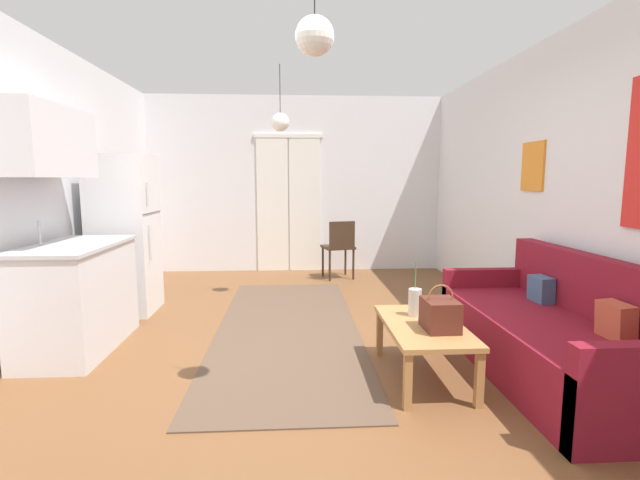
{
  "coord_description": "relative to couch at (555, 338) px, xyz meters",
  "views": [
    {
      "loc": [
        -0.05,
        -3.38,
        1.44
      ],
      "look_at": [
        0.21,
        1.0,
        0.85
      ],
      "focal_mm": 25.49,
      "sensor_mm": 36.0,
      "label": 1
    }
  ],
  "objects": [
    {
      "name": "wall_right",
      "position": [
        0.46,
        0.28,
        1.08
      ],
      "size": [
        0.12,
        7.78,
        2.72
      ],
      "color": "silver",
      "rests_on": "ground_plane"
    },
    {
      "name": "refrigerator",
      "position": [
        -3.73,
        1.88,
        0.56
      ],
      "size": [
        0.62,
        0.63,
        1.7
      ],
      "color": "white",
      "rests_on": "ground_plane"
    },
    {
      "name": "pendant_lamp_near",
      "position": [
        -1.79,
        -0.45,
        1.95
      ],
      "size": [
        0.22,
        0.22,
        0.6
      ],
      "color": "black"
    },
    {
      "name": "wall_back",
      "position": [
        -1.87,
        4.13,
        1.07
      ],
      "size": [
        4.76,
        0.13,
        2.72
      ],
      "color": "silver",
      "rests_on": "ground_plane"
    },
    {
      "name": "bamboo_vase",
      "position": [
        -0.99,
        0.22,
        0.23
      ],
      "size": [
        0.1,
        0.1,
        0.43
      ],
      "color": "beige",
      "rests_on": "coffee_table"
    },
    {
      "name": "handbag",
      "position": [
        -0.9,
        -0.11,
        0.23
      ],
      "size": [
        0.23,
        0.28,
        0.32
      ],
      "color": "#512319",
      "rests_on": "coffee_table"
    },
    {
      "name": "pendant_lamp_far",
      "position": [
        -2.05,
        2.21,
        1.8
      ],
      "size": [
        0.21,
        0.21,
        0.74
      ],
      "color": "black"
    },
    {
      "name": "accent_chair",
      "position": [
        -1.24,
        3.4,
        0.21
      ],
      "size": [
        0.5,
        0.49,
        0.85
      ],
      "rotation": [
        0.0,
        0.0,
        3.37
      ],
      "color": "#382619",
      "rests_on": "ground_plane"
    },
    {
      "name": "couch",
      "position": [
        0.0,
        0.0,
        0.0
      ],
      "size": [
        0.85,
        2.06,
        0.89
      ],
      "color": "maroon",
      "rests_on": "ground_plane"
    },
    {
      "name": "kitchen_counter",
      "position": [
        -3.78,
        0.77,
        0.47
      ],
      "size": [
        0.63,
        1.2,
        2.03
      ],
      "color": "silver",
      "rests_on": "ground_plane"
    },
    {
      "name": "coffee_table",
      "position": [
        -0.98,
        0.03,
        0.07
      ],
      "size": [
        0.54,
        1.0,
        0.41
      ],
      "color": "#A87542",
      "rests_on": "ground_plane"
    },
    {
      "name": "area_rug",
      "position": [
        -1.98,
        1.18,
        -0.28
      ],
      "size": [
        1.34,
        3.62,
        0.01
      ],
      "primitive_type": "cube",
      "color": "brown",
      "rests_on": "ground_plane"
    },
    {
      "name": "ground_plane",
      "position": [
        -1.87,
        0.29,
        -0.34
      ],
      "size": [
        5.16,
        8.18,
        0.1
      ],
      "primitive_type": "cube",
      "color": "brown"
    }
  ]
}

